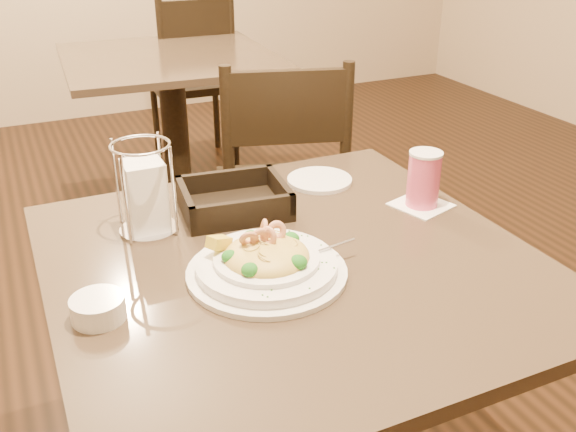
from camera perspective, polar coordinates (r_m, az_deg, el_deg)
name	(u,v)px	position (r m, az deg, el deg)	size (l,w,h in m)	color
main_table	(292,355)	(1.36, 0.36, -12.22)	(0.90, 0.90, 0.74)	black
background_table	(173,107)	(3.00, -10.15, 9.55)	(0.95, 0.95, 0.74)	black
dining_chair_near	(282,184)	(2.14, -0.52, 2.85)	(0.52, 0.52, 0.93)	black
dining_chair_far	(194,77)	(3.53, -8.40, 12.11)	(0.44, 0.44, 0.93)	black
pasta_bowl	(266,262)	(1.16, -1.93, -4.11)	(0.33, 0.29, 0.09)	white
drink_glass	(424,180)	(1.44, 11.96, 3.19)	(0.14, 0.14, 0.13)	white
bread_basket	(234,202)	(1.40, -4.81, 1.25)	(0.24, 0.21, 0.06)	black
napkin_caddy	(145,194)	(1.32, -12.56, 1.91)	(0.12, 0.12, 0.19)	silver
side_plate	(320,180)	(1.56, 2.82, 3.20)	(0.16, 0.16, 0.01)	white
butter_ramekin	(98,308)	(1.10, -16.53, -7.88)	(0.09, 0.09, 0.04)	white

